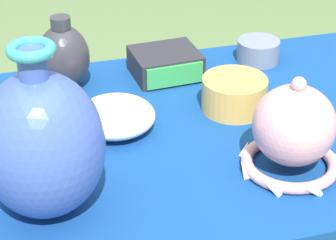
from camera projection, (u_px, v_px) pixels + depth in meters
name	position (u px, v px, depth m)	size (l,w,h in m)	color
display_table	(171.00, 172.00, 1.35)	(1.18, 0.73, 0.76)	#38383D
vase_tall_bulbous	(42.00, 144.00, 1.05)	(0.20, 0.20, 0.31)	#3851A8
vase_dome_bell	(293.00, 132.00, 1.18)	(0.19, 0.19, 0.19)	#D19399
mosaic_tile_box	(166.00, 64.00, 1.53)	(0.16, 0.14, 0.06)	#232328
jar_round_charcoal	(64.00, 57.00, 1.46)	(0.12, 0.12, 0.17)	#2D2D33
pot_squat_slate	(258.00, 51.00, 1.60)	(0.10, 0.10, 0.05)	slate
pot_squat_ochre	(234.00, 94.00, 1.39)	(0.14, 0.14, 0.07)	gold
bowl_shallow_ivory	(116.00, 116.00, 1.32)	(0.16, 0.16, 0.06)	white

